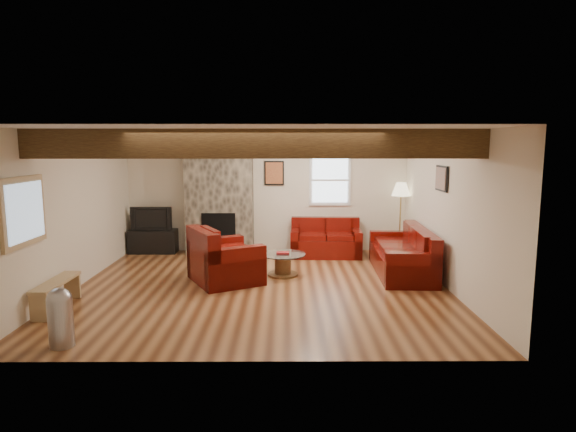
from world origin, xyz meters
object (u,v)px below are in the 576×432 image
at_px(armchair_red, 225,255).
at_px(floor_lamp, 401,193).
at_px(coffee_table, 283,265).
at_px(television, 152,218).
at_px(sofa_three, 402,251).
at_px(loveseat, 326,238).
at_px(tv_cabinet, 153,241).

bearing_deg(armchair_red, floor_lamp, -87.46).
bearing_deg(coffee_table, television, 146.63).
distance_m(sofa_three, loveseat, 1.88).
xyz_separation_m(sofa_three, floor_lamp, (0.32, 1.52, 0.89)).
relative_size(television, floor_lamp, 0.57).
distance_m(armchair_red, television, 2.88).
bearing_deg(coffee_table, tv_cabinet, 146.63).
bearing_deg(television, sofa_three, -19.07).
relative_size(loveseat, television, 1.66).
xyz_separation_m(loveseat, tv_cabinet, (-3.68, 0.30, -0.13)).
height_order(tv_cabinet, floor_lamp, floor_lamp).
distance_m(tv_cabinet, floor_lamp, 5.36).
height_order(coffee_table, television, television).
bearing_deg(tv_cabinet, floor_lamp, -2.03).
bearing_deg(loveseat, television, 177.83).
bearing_deg(television, tv_cabinet, 0.00).
distance_m(loveseat, coffee_table, 1.79).
distance_m(loveseat, armchair_red, 2.66).
bearing_deg(floor_lamp, armchair_red, -149.51).
distance_m(loveseat, tv_cabinet, 3.70).
relative_size(sofa_three, coffee_table, 2.63).
distance_m(armchair_red, floor_lamp, 4.06).
bearing_deg(armchair_red, tv_cabinet, 11.74).
bearing_deg(loveseat, coffee_table, -117.41).
distance_m(sofa_three, floor_lamp, 1.79).
bearing_deg(loveseat, sofa_three, -45.87).
xyz_separation_m(coffee_table, television, (-2.80, 1.84, 0.56)).
bearing_deg(coffee_table, sofa_three, 3.65).
bearing_deg(television, coffee_table, -33.37).
xyz_separation_m(loveseat, armchair_red, (-1.85, -1.90, 0.08)).
bearing_deg(tv_cabinet, coffee_table, -33.37).
xyz_separation_m(loveseat, coffee_table, (-0.89, -1.54, -0.19)).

